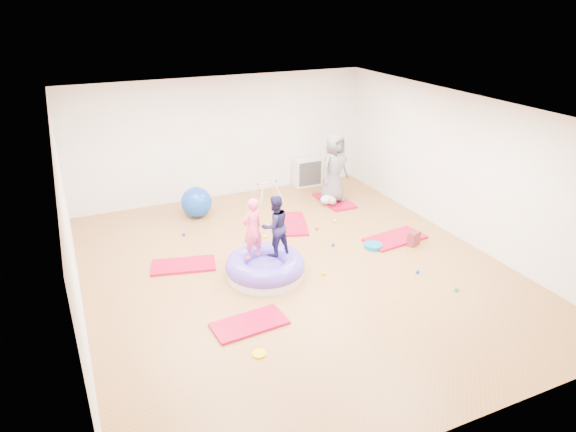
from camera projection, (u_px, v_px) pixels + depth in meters
name	position (u px, v px, depth m)	size (l,w,h in m)	color
room	(295.00, 195.00, 8.48)	(7.01, 8.01, 2.81)	#A8683D
gym_mat_front_left	(249.00, 324.00, 7.49)	(1.08, 0.54, 0.05)	#BE0027
gym_mat_mid_left	(183.00, 265.00, 9.11)	(1.12, 0.56, 0.05)	#BE0027
gym_mat_center_back	(292.00, 224.00, 10.75)	(1.16, 0.58, 0.05)	#BE0027
gym_mat_right	(395.00, 239.00, 10.10)	(1.20, 0.60, 0.05)	#BE0027
gym_mat_rear_right	(334.00, 201.00, 11.94)	(1.15, 0.57, 0.05)	#BE0027
inflatable_cushion	(265.00, 267.00, 8.75)	(1.36, 1.36, 0.43)	silver
child_pink	(252.00, 226.00, 8.46)	(0.39, 0.26, 1.08)	#F9487E
child_navy	(275.00, 223.00, 8.57)	(0.52, 0.41, 1.07)	#1A183E
adult_caregiver	(334.00, 168.00, 11.57)	(0.77, 0.50, 1.59)	slate
infant	(329.00, 199.00, 11.65)	(0.39, 0.39, 0.23)	#A6DAFD
ball_pit_balls	(321.00, 245.00, 9.83)	(3.62, 3.96, 0.07)	#1140A8
exercise_ball_blue	(196.00, 202.00, 11.04)	(0.67, 0.67, 0.67)	#1140A8
exercise_ball_orange	(200.00, 201.00, 11.49)	(0.36, 0.36, 0.36)	orange
infant_play_gym	(267.00, 188.00, 11.89)	(0.61, 0.58, 0.46)	silver
cube_shelf	(307.00, 172.00, 12.86)	(0.70, 0.34, 0.70)	silver
balance_disc	(373.00, 246.00, 9.77)	(0.35, 0.35, 0.08)	#09709B
backpack	(414.00, 239.00, 9.83)	(0.24, 0.15, 0.28)	red
yellow_toy	(259.00, 354.00, 6.88)	(0.19, 0.19, 0.03)	#FFDF00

